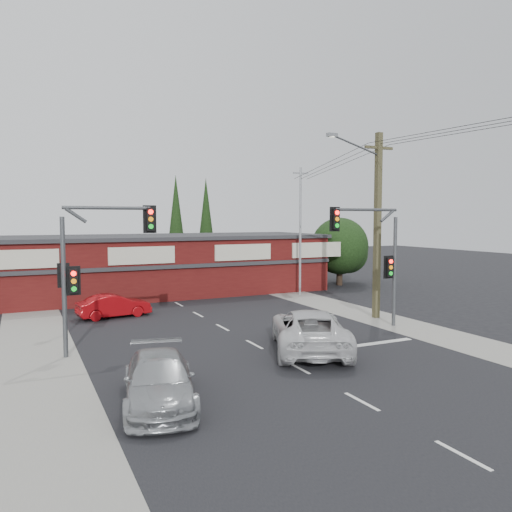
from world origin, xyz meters
name	(u,v)px	position (x,y,z in m)	size (l,w,h in m)	color
ground	(260,348)	(0.00, 0.00, 0.00)	(120.00, 120.00, 0.00)	black
road_strip	(217,325)	(0.00, 5.00, 0.01)	(14.00, 70.00, 0.01)	black
verge_left	(36,343)	(-8.50, 5.00, 0.01)	(3.00, 70.00, 0.02)	gray
verge_right	(354,311)	(8.50, 5.00, 0.01)	(3.00, 70.00, 0.02)	gray
stop_line	(350,347)	(3.50, -1.50, 0.01)	(6.50, 0.35, 0.01)	silver
white_suv	(309,330)	(1.65, -1.21, 0.85)	(2.84, 6.15, 1.71)	silver
silver_suv	(159,380)	(-5.45, -4.42, 0.71)	(2.00, 4.91, 1.42)	#9DA0A2
red_sedan	(114,306)	(-4.41, 9.32, 0.64)	(1.36, 3.90, 1.28)	#99090E
lane_dashes	(274,355)	(0.00, -1.26, 0.01)	(0.12, 35.07, 0.01)	silver
shop_building	(144,265)	(-0.99, 16.99, 2.13)	(27.30, 8.40, 4.22)	#450E0D
tree_cluster	(339,249)	(14.69, 15.44, 2.90)	(5.90, 5.10, 5.50)	#2D2116
conifer_near	(176,218)	(3.50, 24.00, 5.48)	(1.80, 1.80, 9.25)	#2D2116
conifer_far	(206,218)	(7.00, 26.00, 5.48)	(1.80, 1.80, 9.25)	#2D2116
traffic_mast_left	(92,257)	(-6.43, 2.00, 3.93)	(3.77, 0.27, 5.97)	#47494C
traffic_mast_right	(377,249)	(6.86, 1.00, 3.95)	(3.96, 0.27, 5.97)	#47494C
pedestal_signal	(64,284)	(-7.20, 6.01, 2.41)	(0.55, 0.27, 3.38)	#47494C
utility_pole	(376,219)	(8.36, 2.99, 5.40)	(4.38, 0.59, 10.00)	brown
steel_pole	(300,229)	(9.00, 12.00, 4.70)	(1.20, 0.16, 9.00)	gray
power_lines	(460,135)	(8.47, -2.47, 9.04)	(2.01, 29.00, 1.22)	black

